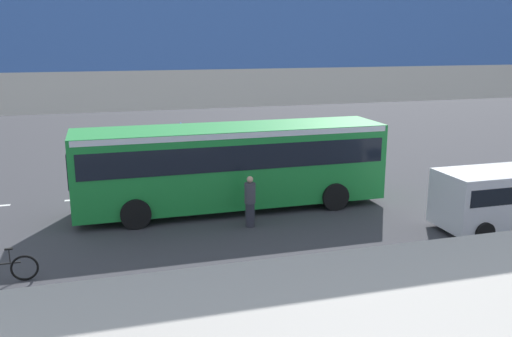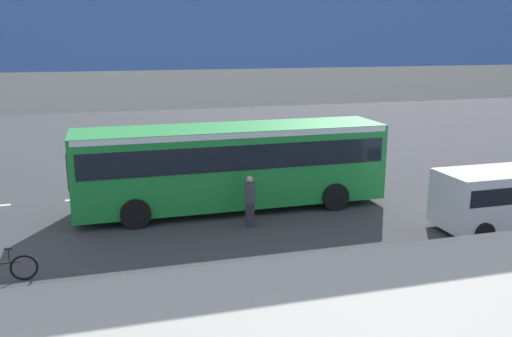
# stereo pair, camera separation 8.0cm
# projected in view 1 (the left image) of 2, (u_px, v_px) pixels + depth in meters

# --- Properties ---
(ground) EXTENTS (80.00, 80.00, 0.00)m
(ground) POSITION_uv_depth(u_px,v_px,m) (198.00, 206.00, 20.82)
(ground) COLOR #38383D
(city_bus) EXTENTS (11.54, 2.85, 3.15)m
(city_bus) POSITION_uv_depth(u_px,v_px,m) (232.00, 160.00, 20.11)
(city_bus) COLOR #1E8C38
(city_bus) RESTS_ON ground
(parked_van) EXTENTS (4.80, 2.17, 2.05)m
(parked_van) POSITION_uv_depth(u_px,v_px,m) (507.00, 195.00, 18.16)
(parked_van) COLOR silver
(parked_van) RESTS_ON ground
(bicycle_black) EXTENTS (1.77, 0.44, 0.96)m
(bicycle_black) POSITION_uv_depth(u_px,v_px,m) (3.00, 270.00, 14.20)
(bicycle_black) COLOR black
(bicycle_black) RESTS_ON ground
(pedestrian) EXTENTS (0.38, 0.38, 1.79)m
(pedestrian) POSITION_uv_depth(u_px,v_px,m) (250.00, 202.00, 18.36)
(pedestrian) COLOR #2D2D38
(pedestrian) RESTS_ON ground
(traffic_sign) EXTENTS (0.08, 0.60, 2.80)m
(traffic_sign) POSITION_uv_depth(u_px,v_px,m) (182.00, 144.00, 23.05)
(traffic_sign) COLOR slate
(traffic_sign) RESTS_ON ground
(lane_dash_leftmost) EXTENTS (2.00, 0.20, 0.01)m
(lane_dash_leftmost) POSITION_uv_depth(u_px,v_px,m) (359.00, 178.00, 25.02)
(lane_dash_leftmost) COLOR silver
(lane_dash_leftmost) RESTS_ON ground
(lane_dash_left) EXTENTS (2.00, 0.20, 0.01)m
(lane_dash_left) POSITION_uv_depth(u_px,v_px,m) (278.00, 184.00, 23.94)
(lane_dash_left) COLOR silver
(lane_dash_left) RESTS_ON ground
(lane_dash_centre) EXTENTS (2.00, 0.20, 0.01)m
(lane_dash_centre) POSITION_uv_depth(u_px,v_px,m) (189.00, 191.00, 22.85)
(lane_dash_centre) COLOR silver
(lane_dash_centre) RESTS_ON ground
(lane_dash_right) EXTENTS (2.00, 0.20, 0.01)m
(lane_dash_right) POSITION_uv_depth(u_px,v_px,m) (91.00, 199.00, 21.77)
(lane_dash_right) COLOR silver
(lane_dash_right) RESTS_ON ground
(pedestrian_overpass) EXTENTS (31.66, 2.60, 7.03)m
(pedestrian_overpass) POSITION_uv_depth(u_px,v_px,m) (315.00, 103.00, 8.80)
(pedestrian_overpass) COLOR #B2ADA5
(pedestrian_overpass) RESTS_ON ground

